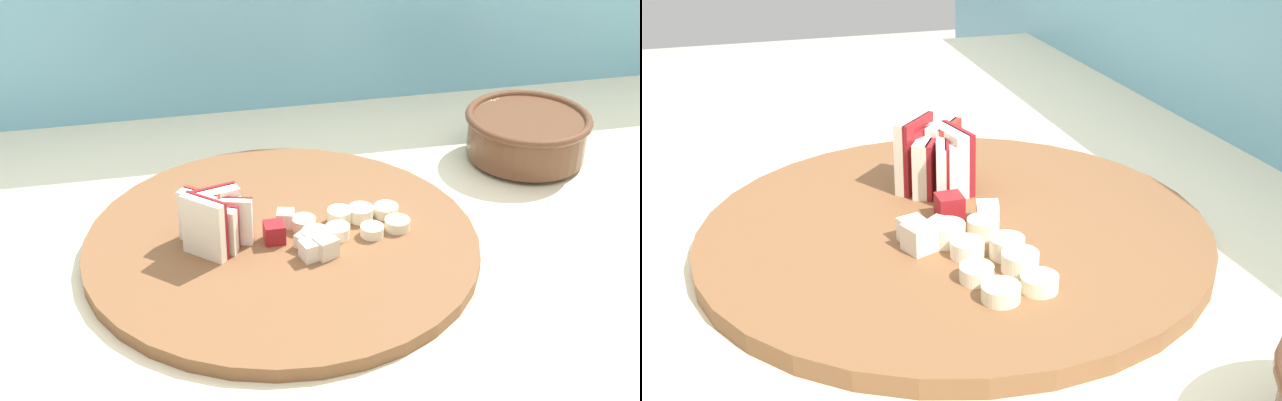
{
  "view_description": "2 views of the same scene",
  "coord_description": "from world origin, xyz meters",
  "views": [
    {
      "loc": [
        -0.19,
        -0.75,
        1.44
      ],
      "look_at": [
        -0.02,
        0.05,
        0.95
      ],
      "focal_mm": 53.12,
      "sensor_mm": 36.0,
      "label": 1
    },
    {
      "loc": [
        0.46,
        -0.11,
        1.18
      ],
      "look_at": [
        -0.05,
        0.05,
        0.94
      ],
      "focal_mm": 43.1,
      "sensor_mm": 36.0,
      "label": 2
    }
  ],
  "objects": [
    {
      "name": "banana_slice_rows",
      "position": [
        0.01,
        0.05,
        0.92
      ],
      "size": [
        0.12,
        0.07,
        0.02
      ],
      "color": "white",
      "rests_on": "cutting_board"
    },
    {
      "name": "tile_backsplash",
      "position": [
        0.0,
        0.41,
        0.63
      ],
      "size": [
        2.4,
        0.04,
        1.25
      ],
      "primitive_type": "cube",
      "color": "#6BADC6",
      "rests_on": "ground"
    },
    {
      "name": "apple_dice_pile",
      "position": [
        -0.05,
        0.03,
        0.93
      ],
      "size": [
        0.07,
        0.09,
        0.02
      ],
      "color": "white",
      "rests_on": "cutting_board"
    },
    {
      "name": "ceramic_bowl",
      "position": [
        0.26,
        0.19,
        0.93
      ],
      "size": [
        0.15,
        0.15,
        0.06
      ],
      "color": "brown",
      "rests_on": "tiled_countertop"
    },
    {
      "name": "apple_wedge_fan",
      "position": [
        -0.13,
        0.05,
        0.94
      ],
      "size": [
        0.07,
        0.07,
        0.06
      ],
      "color": "maroon",
      "rests_on": "cutting_board"
    },
    {
      "name": "cutting_board",
      "position": [
        -0.06,
        0.05,
        0.91
      ],
      "size": [
        0.4,
        0.4,
        0.01
      ],
      "primitive_type": "cylinder",
      "color": "brown",
      "rests_on": "tiled_countertop"
    }
  ]
}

